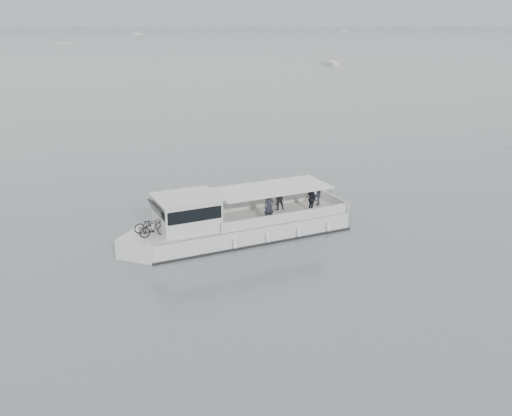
{
  "coord_description": "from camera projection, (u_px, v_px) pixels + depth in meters",
  "views": [
    {
      "loc": [
        1.69,
        -28.16,
        11.19
      ],
      "look_at": [
        3.38,
        -0.03,
        1.6
      ],
      "focal_mm": 40.0,
      "sensor_mm": 36.0,
      "label": 1
    }
  ],
  "objects": [
    {
      "name": "tour_boat",
      "position": [
        227.0,
        225.0,
        29.54
      ],
      "size": [
        12.11,
        6.95,
        5.22
      ],
      "rotation": [
        0.0,
        0.0,
        0.39
      ],
      "color": "silver",
      "rests_on": "ground"
    },
    {
      "name": "moored_fleet",
      "position": [
        119.0,
        44.0,
        221.38
      ],
      "size": [
        406.17,
        350.28,
        10.61
      ],
      "color": "silver",
      "rests_on": "ground"
    },
    {
      "name": "ground",
      "position": [
        192.0,
        238.0,
        30.12
      ],
      "size": [
        1400.0,
        1400.0,
        0.0
      ],
      "primitive_type": "plane",
      "color": "#525D61",
      "rests_on": "ground"
    },
    {
      "name": "headland",
      "position": [
        218.0,
        11.0,
        554.8
      ],
      "size": [
        1400.0,
        90.0,
        28.0
      ],
      "primitive_type": "cube",
      "color": "#939EA8",
      "rests_on": "ground"
    }
  ]
}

